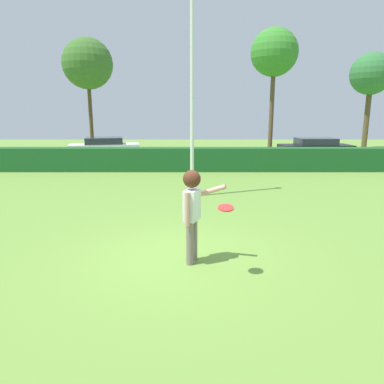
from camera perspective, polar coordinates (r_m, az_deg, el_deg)
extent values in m
plane|color=olive|center=(7.16, -1.78, -10.45)|extent=(60.00, 60.00, 0.00)
cylinder|color=slate|center=(6.91, 0.30, -7.58)|extent=(0.14, 0.14, 0.84)
cylinder|color=slate|center=(6.74, -0.31, -8.13)|extent=(0.14, 0.14, 0.84)
cube|color=silver|center=(6.61, 0.00, -2.08)|extent=(0.34, 0.43, 0.58)
cylinder|color=tan|center=(6.68, 2.96, 0.17)|extent=(0.60, 0.31, 0.30)
cylinder|color=tan|center=(6.40, -0.76, -2.76)|extent=(0.09, 0.09, 0.62)
sphere|color=tan|center=(6.51, 0.00, 1.84)|extent=(0.22, 0.22, 0.22)
sphere|color=#4A2718|center=(6.50, 0.00, 2.10)|extent=(0.33, 0.33, 0.33)
cylinder|color=red|center=(5.99, 5.45, -2.51)|extent=(0.27, 0.27, 0.07)
cylinder|color=silver|center=(11.82, 0.03, 15.54)|extent=(0.12, 0.12, 6.79)
cube|color=#1B5524|center=(17.30, -0.71, 5.22)|extent=(27.30, 0.90, 1.11)
cube|color=white|center=(22.84, -13.70, 6.74)|extent=(4.45, 2.50, 0.55)
cube|color=#2D333D|center=(22.79, -13.76, 7.93)|extent=(2.47, 1.97, 0.40)
cylinder|color=black|center=(23.70, -10.02, 6.45)|extent=(0.61, 0.22, 0.60)
cylinder|color=black|center=(22.01, -9.90, 5.98)|extent=(0.61, 0.22, 0.60)
cylinder|color=black|center=(23.81, -17.14, 6.11)|extent=(0.61, 0.22, 0.60)
cylinder|color=black|center=(22.13, -17.56, 5.62)|extent=(0.61, 0.22, 0.60)
cube|color=black|center=(22.90, 19.01, 6.43)|extent=(4.29, 1.94, 0.55)
cube|color=#2D333D|center=(22.86, 19.09, 7.61)|extent=(2.29, 1.69, 0.40)
cylinder|color=black|center=(24.29, 21.44, 5.92)|extent=(0.60, 0.13, 0.60)
cylinder|color=black|center=(22.77, 23.20, 5.37)|extent=(0.60, 0.13, 0.60)
cylinder|color=black|center=(23.22, 14.79, 6.10)|extent=(0.60, 0.13, 0.60)
cylinder|color=black|center=(21.62, 16.17, 5.55)|extent=(0.60, 0.13, 0.60)
cylinder|color=brown|center=(24.03, 12.53, 12.27)|extent=(0.28, 0.28, 5.49)
sphere|color=#3B892D|center=(24.29, 12.97, 20.84)|extent=(2.93, 2.93, 2.93)
cylinder|color=brown|center=(25.42, -15.76, 11.39)|extent=(0.25, 0.25, 4.85)
sphere|color=#3C6C2A|center=(25.59, -16.25, 19.00)|extent=(3.25, 3.25, 3.25)
cylinder|color=brown|center=(29.76, 26.03, 10.43)|extent=(0.38, 0.38, 4.54)
sphere|color=#33733A|center=(29.86, 26.64, 16.47)|extent=(2.97, 2.97, 2.97)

